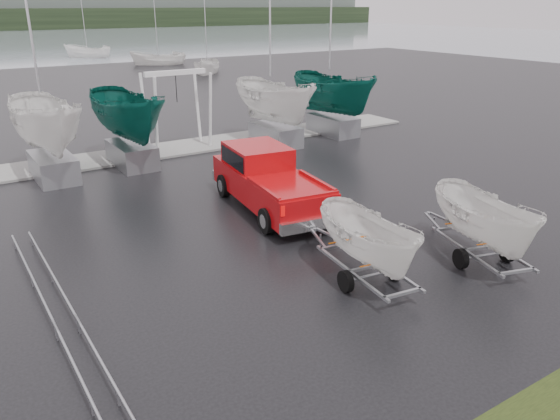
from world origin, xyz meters
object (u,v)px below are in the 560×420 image
object	(u,v)px
trailer_hitched	(371,198)
trailer_parked	(491,177)
pickup_truck	(266,177)
boat_hoist	(177,99)

from	to	relation	value
trailer_hitched	trailer_parked	distance (m)	3.84
trailer_hitched	trailer_parked	xyz separation A→B (m)	(3.73, -0.89, 0.15)
pickup_truck	boat_hoist	bearing A→B (deg)	93.35
trailer_parked	boat_hoist	distance (m)	17.81
trailer_parked	boat_hoist	size ratio (longest dim) A/B	1.19
trailer_hitched	trailer_parked	size ratio (longest dim) A/B	0.94
trailer_hitched	boat_hoist	xyz separation A→B (m)	(1.66, 16.80, 0.16)
pickup_truck	boat_hoist	distance (m)	10.16
pickup_truck	trailer_parked	size ratio (longest dim) A/B	1.40
trailer_parked	boat_hoist	bearing A→B (deg)	113.51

